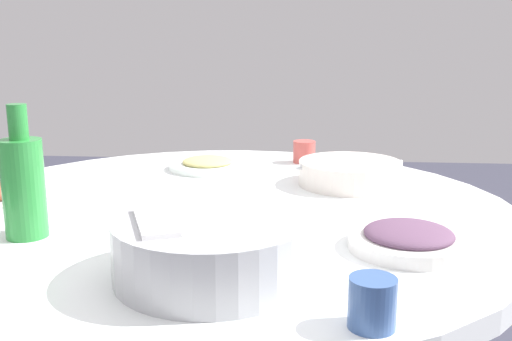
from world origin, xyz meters
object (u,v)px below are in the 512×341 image
dish_stirfry (10,194)px  dish_noodles (208,164)px  green_bottle (23,184)px  dish_eggplant (408,239)px  tea_cup_far (372,303)px  round_dining_table (219,251)px  rice_bowl (211,247)px  tea_cup_near (304,152)px  soup_bowl (350,174)px

dish_stirfry → dish_noodles: 0.55m
green_bottle → dish_stirfry: bearing=-57.0°
dish_eggplant → tea_cup_far: size_ratio=3.12×
green_bottle → tea_cup_far: green_bottle is taller
round_dining_table → tea_cup_far: tea_cup_far is taller
dish_eggplant → round_dining_table: bearing=-32.4°
dish_noodles → green_bottle: 0.66m
dish_eggplant → dish_noodles: bearing=-53.0°
dish_stirfry → dish_eggplant: dish_eggplant is taller
rice_bowl → tea_cup_near: rice_bowl is taller
dish_stirfry → dish_noodles: size_ratio=1.04×
dish_noodles → green_bottle: (0.25, 0.61, 0.09)m
soup_bowl → dish_eggplant: soup_bowl is taller
soup_bowl → dish_eggplant: 0.47m
soup_bowl → tea_cup_near: size_ratio=4.16×
dish_noodles → dish_eggplant: dish_eggplant is taller
round_dining_table → dish_stirfry: size_ratio=5.83×
soup_bowl → dish_noodles: bearing=-21.1°
round_dining_table → dish_eggplant: 0.47m
tea_cup_far → dish_noodles: bearing=-68.1°
soup_bowl → dish_stirfry: size_ratio=1.21×
dish_stirfry → green_bottle: green_bottle is taller
round_dining_table → green_bottle: size_ratio=5.28×
tea_cup_near → round_dining_table: bearing=68.9°
tea_cup_near → rice_bowl: bearing=80.9°
round_dining_table → tea_cup_far: bearing=117.7°
dish_stirfry → tea_cup_near: bearing=-144.4°
rice_bowl → tea_cup_far: rice_bowl is taller
dish_noodles → dish_eggplant: 0.78m
dish_noodles → rice_bowl: bearing=99.9°
dish_eggplant → tea_cup_near: size_ratio=3.22×
dish_noodles → green_bottle: bearing=67.9°
rice_bowl → dish_stirfry: (0.54, -0.40, -0.03)m
dish_noodles → tea_cup_far: tea_cup_far is taller
dish_eggplant → soup_bowl: bearing=-81.3°
dish_eggplant → tea_cup_far: bearing=72.1°
soup_bowl → tea_cup_near: bearing=-66.2°
round_dining_table → dish_noodles: (0.09, -0.38, 0.12)m
round_dining_table → tea_cup_near: bearing=-111.1°
round_dining_table → soup_bowl: bearing=-143.8°
soup_bowl → tea_cup_far: 0.77m
soup_bowl → dish_stirfry: 0.83m
rice_bowl → tea_cup_far: (-0.24, 0.15, -0.02)m
tea_cup_far → dish_eggplant: bearing=-107.9°
rice_bowl → dish_eggplant: 0.37m
rice_bowl → tea_cup_far: bearing=148.2°
dish_noodles → dish_stirfry: bearing=42.8°
rice_bowl → dish_eggplant: bearing=-155.2°
rice_bowl → dish_noodles: (0.13, -0.77, -0.04)m
soup_bowl → dish_stirfry: bearing=15.4°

